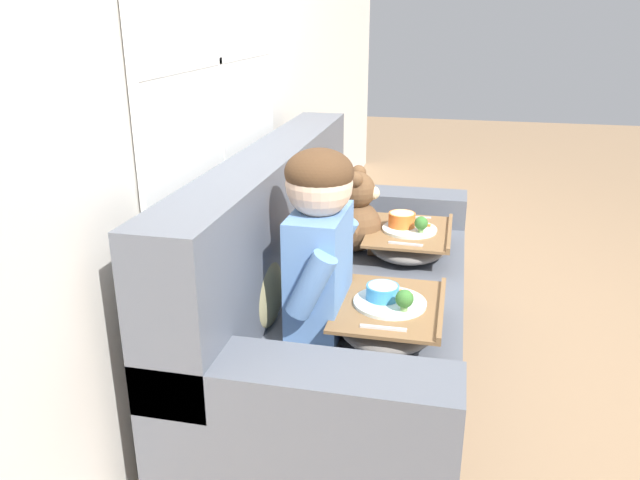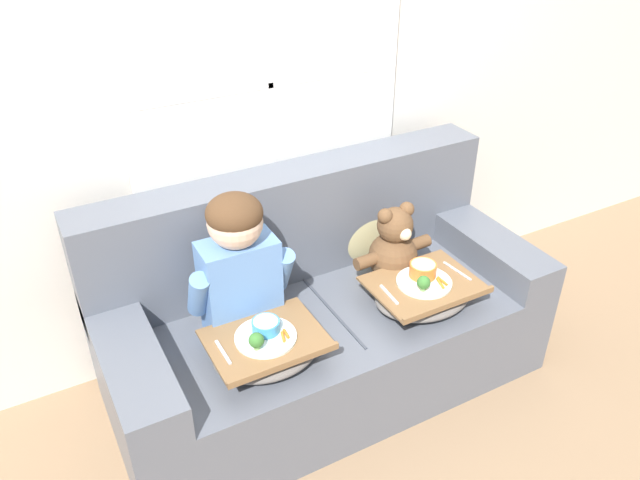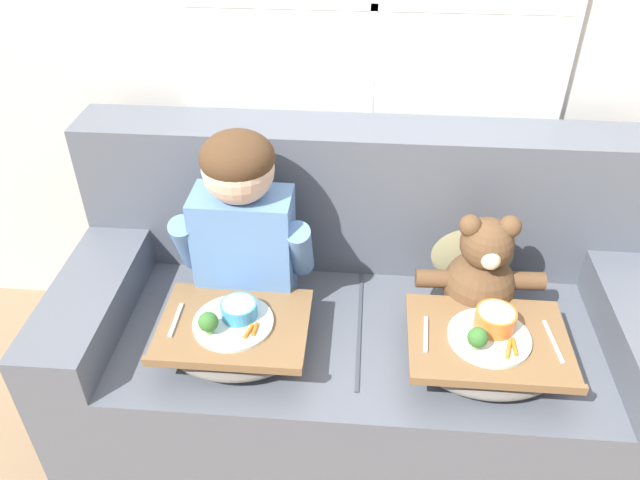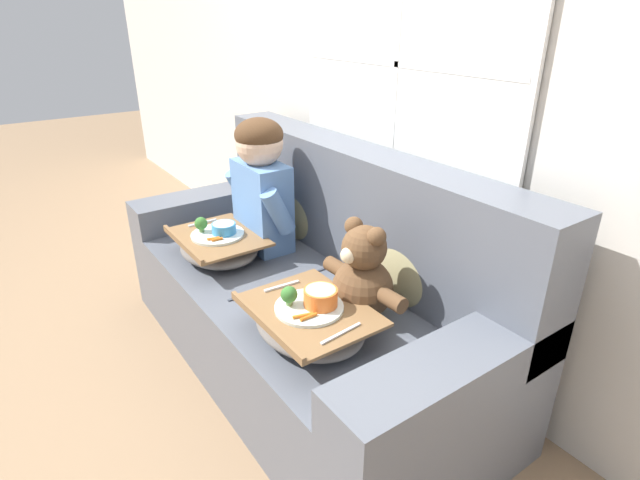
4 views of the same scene
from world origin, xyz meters
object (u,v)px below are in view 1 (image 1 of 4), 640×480
(throw_pillow_behind_teddy, at_px, (311,213))
(couch, at_px, (334,306))
(teddy_bear, at_px, (357,216))
(throw_pillow_behind_child, at_px, (260,278))
(lap_tray_child, at_px, (389,317))
(lap_tray_teddy, at_px, (409,240))
(child_figure, at_px, (320,234))

(throw_pillow_behind_teddy, bearing_deg, couch, -153.74)
(teddy_bear, bearing_deg, throw_pillow_behind_child, 164.22)
(throw_pillow_behind_teddy, relative_size, lap_tray_child, 0.82)
(teddy_bear, relative_size, lap_tray_child, 0.91)
(throw_pillow_behind_child, distance_m, lap_tray_child, 0.46)
(lap_tray_teddy, bearing_deg, lap_tray_child, -179.93)
(couch, relative_size, child_figure, 3.12)
(child_figure, height_order, lap_tray_child, child_figure)
(lap_tray_child, bearing_deg, child_figure, 89.94)
(couch, xyz_separation_m, throw_pillow_behind_teddy, (0.38, 0.19, 0.27))
(child_figure, bearing_deg, teddy_bear, -0.32)
(teddy_bear, relative_size, lap_tray_teddy, 0.87)
(teddy_bear, distance_m, lap_tray_teddy, 0.25)
(throw_pillow_behind_teddy, height_order, teddy_bear, teddy_bear)
(couch, relative_size, lap_tray_child, 4.34)
(throw_pillow_behind_child, height_order, lap_tray_teddy, throw_pillow_behind_child)
(couch, distance_m, throw_pillow_behind_teddy, 0.50)
(throw_pillow_behind_child, relative_size, lap_tray_teddy, 0.76)
(lap_tray_child, bearing_deg, throw_pillow_behind_teddy, 30.70)
(couch, xyz_separation_m, child_figure, (-0.38, -0.02, 0.45))
(child_figure, distance_m, lap_tray_teddy, 0.84)
(child_figure, height_order, teddy_bear, child_figure)
(child_figure, distance_m, lap_tray_child, 0.37)
(couch, bearing_deg, lap_tray_child, -145.23)
(couch, height_order, child_figure, child_figure)
(teddy_bear, bearing_deg, lap_tray_teddy, -89.97)
(child_figure, xyz_separation_m, lap_tray_teddy, (0.76, -0.24, -0.28))
(lap_tray_child, height_order, lap_tray_teddy, same)
(throw_pillow_behind_teddy, height_order, child_figure, child_figure)
(throw_pillow_behind_child, distance_m, child_figure, 0.28)
(couch, xyz_separation_m, lap_tray_teddy, (0.38, -0.26, 0.17))
(throw_pillow_behind_teddy, distance_m, teddy_bear, 0.21)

